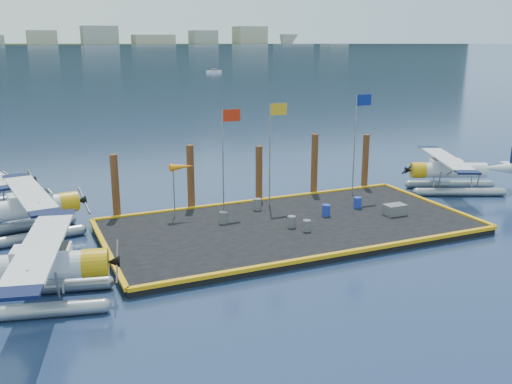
% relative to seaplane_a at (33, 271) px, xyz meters
% --- Properties ---
extents(ground, '(4000.00, 4000.00, 0.00)m').
position_rel_seaplane_a_xyz_m(ground, '(13.46, 4.15, -1.48)').
color(ground, navy).
rests_on(ground, ground).
extents(dock, '(20.00, 10.00, 0.40)m').
position_rel_seaplane_a_xyz_m(dock, '(13.46, 4.15, -1.28)').
color(dock, black).
rests_on(dock, ground).
extents(dock_bumpers, '(20.25, 10.25, 0.18)m').
position_rel_seaplane_a_xyz_m(dock_bumpers, '(13.46, 4.15, -0.99)').
color(dock_bumpers, orange).
rests_on(dock_bumpers, dock).
extents(far_backdrop, '(3050.00, 2050.00, 810.00)m').
position_rel_seaplane_a_xyz_m(far_backdrop, '(253.37, 1741.67, 7.97)').
color(far_backdrop, black).
rests_on(far_backdrop, ground).
extents(seaplane_a, '(8.85, 9.60, 3.40)m').
position_rel_seaplane_a_xyz_m(seaplane_a, '(0.00, 0.00, 0.00)').
color(seaplane_a, gray).
rests_on(seaplane_a, ground).
extents(seaplane_b, '(8.55, 9.43, 3.34)m').
position_rel_seaplane_a_xyz_m(seaplane_b, '(-0.03, 8.79, -0.03)').
color(seaplane_b, gray).
rests_on(seaplane_b, ground).
extents(seaplane_d, '(8.34, 8.77, 3.20)m').
position_rel_seaplane_a_xyz_m(seaplane_d, '(27.30, 7.06, -0.09)').
color(seaplane_d, gray).
rests_on(seaplane_d, ground).
extents(drum_0, '(0.46, 0.46, 0.65)m').
position_rel_seaplane_a_xyz_m(drum_0, '(10.12, 5.72, -0.76)').
color(drum_0, '#545459').
rests_on(drum_0, dock).
extents(drum_1, '(0.43, 0.43, 0.61)m').
position_rel_seaplane_a_xyz_m(drum_1, '(13.71, 2.69, -0.78)').
color(drum_1, '#545459').
rests_on(drum_1, dock).
extents(drum_2, '(0.47, 0.47, 0.66)m').
position_rel_seaplane_a_xyz_m(drum_2, '(16.02, 4.62, -0.75)').
color(drum_2, '#1B2D98').
rests_on(drum_2, dock).
extents(drum_3, '(0.44, 0.44, 0.63)m').
position_rel_seaplane_a_xyz_m(drum_3, '(13.26, 3.59, -0.77)').
color(drum_3, '#545459').
rests_on(drum_3, dock).
extents(drum_4, '(0.47, 0.47, 0.67)m').
position_rel_seaplane_a_xyz_m(drum_4, '(18.56, 5.22, -0.75)').
color(drum_4, '#1B2D98').
rests_on(drum_4, dock).
extents(drum_5, '(0.48, 0.48, 0.68)m').
position_rel_seaplane_a_xyz_m(drum_5, '(12.87, 7.33, -0.74)').
color(drum_5, '#545459').
rests_on(drum_5, dock).
extents(crate, '(1.22, 0.81, 0.61)m').
position_rel_seaplane_a_xyz_m(crate, '(19.81, 3.22, -0.78)').
color(crate, '#545459').
rests_on(crate, dock).
extents(flagpole_red, '(1.14, 0.08, 6.00)m').
position_rel_seaplane_a_xyz_m(flagpole_red, '(11.16, 7.95, 2.91)').
color(flagpole_red, gray).
rests_on(flagpole_red, dock).
extents(flagpole_yellow, '(1.14, 0.08, 6.20)m').
position_rel_seaplane_a_xyz_m(flagpole_yellow, '(14.16, 7.95, 3.03)').
color(flagpole_yellow, gray).
rests_on(flagpole_yellow, dock).
extents(flagpole_blue, '(1.14, 0.08, 6.50)m').
position_rel_seaplane_a_xyz_m(flagpole_blue, '(20.15, 7.95, 3.20)').
color(flagpole_blue, gray).
rests_on(flagpole_blue, dock).
extents(windsock, '(1.40, 0.44, 3.12)m').
position_rel_seaplane_a_xyz_m(windsock, '(8.43, 7.95, 1.75)').
color(windsock, gray).
rests_on(windsock, dock).
extents(piling_0, '(0.44, 0.44, 4.00)m').
position_rel_seaplane_a_xyz_m(piling_0, '(4.96, 9.55, 0.52)').
color(piling_0, '#4D2B16').
rests_on(piling_0, ground).
extents(piling_1, '(0.44, 0.44, 4.20)m').
position_rel_seaplane_a_xyz_m(piling_1, '(9.46, 9.55, 0.62)').
color(piling_1, '#4D2B16').
rests_on(piling_1, ground).
extents(piling_2, '(0.44, 0.44, 3.80)m').
position_rel_seaplane_a_xyz_m(piling_2, '(13.96, 9.55, 0.42)').
color(piling_2, '#4D2B16').
rests_on(piling_2, ground).
extents(piling_3, '(0.44, 0.44, 4.30)m').
position_rel_seaplane_a_xyz_m(piling_3, '(17.96, 9.55, 0.67)').
color(piling_3, '#4D2B16').
rests_on(piling_3, ground).
extents(piling_4, '(0.44, 0.44, 4.00)m').
position_rel_seaplane_a_xyz_m(piling_4, '(21.96, 9.55, 0.52)').
color(piling_4, '#4D2B16').
rests_on(piling_4, ground).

